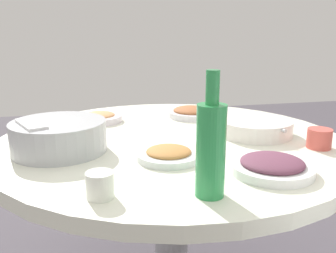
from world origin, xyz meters
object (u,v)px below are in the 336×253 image
at_px(round_dining_table, 172,168).
at_px(rice_bowl, 59,136).
at_px(green_bottle, 211,147).
at_px(dish_tofu_braise, 169,154).
at_px(dish_stirfry, 192,112).
at_px(dish_shrimp, 99,117).
at_px(tea_cup_near, 319,138).
at_px(dish_eggplant, 272,166).
at_px(tea_cup_far, 100,185).
at_px(soup_bowl, 255,127).

distance_m(round_dining_table, rice_bowl, 0.42).
bearing_deg(green_bottle, dish_tofu_braise, -172.23).
distance_m(dish_stirfry, dish_shrimp, 0.40).
height_order(rice_bowl, dish_tofu_braise, rice_bowl).
bearing_deg(dish_stirfry, rice_bowl, -55.91).
bearing_deg(tea_cup_near, rice_bowl, -100.54).
xyz_separation_m(round_dining_table, dish_eggplant, (0.39, 0.18, 0.14)).
height_order(dish_stirfry, tea_cup_near, tea_cup_near).
bearing_deg(rice_bowl, dish_eggplant, 60.61).
bearing_deg(dish_stirfry, tea_cup_far, -30.60).
height_order(soup_bowl, dish_eggplant, soup_bowl).
height_order(round_dining_table, dish_stirfry, dish_stirfry).
xyz_separation_m(tea_cup_near, tea_cup_far, (0.21, -0.71, -0.00)).
relative_size(rice_bowl, dish_stirfry, 1.42).
relative_size(soup_bowl, dish_shrimp, 1.50).
bearing_deg(round_dining_table, green_bottle, -2.96).
bearing_deg(tea_cup_near, dish_tofu_braise, -90.50).
bearing_deg(tea_cup_far, soup_bowl, 125.23).
xyz_separation_m(round_dining_table, green_bottle, (0.48, -0.02, 0.23)).
xyz_separation_m(dish_tofu_braise, tea_cup_far, (0.22, -0.21, 0.02)).
height_order(rice_bowl, tea_cup_far, rice_bowl).
bearing_deg(soup_bowl, tea_cup_near, 34.98).
height_order(dish_eggplant, dish_tofu_braise, dish_eggplant).
relative_size(green_bottle, tea_cup_near, 3.73).
bearing_deg(dish_stirfry, green_bottle, -13.43).
height_order(round_dining_table, tea_cup_near, tea_cup_near).
bearing_deg(dish_eggplant, round_dining_table, -154.54).
relative_size(round_dining_table, tea_cup_near, 15.76).
bearing_deg(round_dining_table, dish_tofu_braise, -15.73).
bearing_deg(dish_tofu_braise, tea_cup_far, -44.01).
relative_size(dish_shrimp, tea_cup_far, 2.94).
height_order(soup_bowl, dish_stirfry, soup_bowl).
xyz_separation_m(round_dining_table, rice_bowl, (0.07, -0.38, 0.17)).
xyz_separation_m(green_bottle, tea_cup_far, (-0.04, -0.25, -0.09)).
distance_m(rice_bowl, dish_eggplant, 0.65).
bearing_deg(tea_cup_far, dish_tofu_braise, 135.99).
distance_m(rice_bowl, dish_stirfry, 0.65).
bearing_deg(dish_stirfry, dish_eggplant, 1.91).
height_order(rice_bowl, green_bottle, green_bottle).
bearing_deg(soup_bowl, dish_stirfry, -156.39).
relative_size(dish_stirfry, tea_cup_far, 3.17).
height_order(rice_bowl, soup_bowl, rice_bowl).
bearing_deg(round_dining_table, tea_cup_near, 63.28).
xyz_separation_m(dish_eggplant, dish_shrimp, (-0.69, -0.42, -0.00)).
height_order(round_dining_table, tea_cup_far, tea_cup_far).
height_order(dish_eggplant, tea_cup_near, tea_cup_near).
relative_size(dish_eggplant, tea_cup_far, 3.40).
distance_m(dish_stirfry, tea_cup_near, 0.59).
bearing_deg(dish_stirfry, dish_shrimp, -90.58).
distance_m(round_dining_table, dish_shrimp, 0.41).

